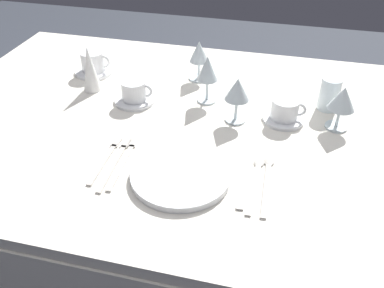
# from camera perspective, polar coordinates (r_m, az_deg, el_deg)

# --- Properties ---
(ground_plane) EXTENTS (6.00, 6.00, 0.00)m
(ground_plane) POSITION_cam_1_polar(r_m,az_deg,el_deg) (1.76, 1.86, -17.57)
(ground_plane) COLOR #383D47
(dining_table) EXTENTS (1.80, 1.11, 0.74)m
(dining_table) POSITION_cam_1_polar(r_m,az_deg,el_deg) (1.29, 2.43, -0.08)
(dining_table) COLOR silver
(dining_table) RESTS_ON ground
(dinner_plate) EXTENTS (0.26, 0.26, 0.02)m
(dinner_plate) POSITION_cam_1_polar(r_m,az_deg,el_deg) (1.04, -1.58, -4.31)
(dinner_plate) COLOR white
(dinner_plate) RESTS_ON dining_table
(fork_outer) EXTENTS (0.03, 0.22, 0.00)m
(fork_outer) POSITION_cam_1_polar(r_m,az_deg,el_deg) (1.11, -9.43, -2.29)
(fork_outer) COLOR beige
(fork_outer) RESTS_ON dining_table
(fork_inner) EXTENTS (0.03, 0.23, 0.00)m
(fork_inner) POSITION_cam_1_polar(r_m,az_deg,el_deg) (1.11, -10.61, -2.43)
(fork_inner) COLOR beige
(fork_inner) RESTS_ON dining_table
(fork_salad) EXTENTS (0.02, 0.21, 0.00)m
(fork_salad) POSITION_cam_1_polar(r_m,az_deg,el_deg) (1.12, -11.87, -1.92)
(fork_salad) COLOR beige
(fork_salad) RESTS_ON dining_table
(dinner_knife) EXTENTS (0.02, 0.22, 0.00)m
(dinner_knife) POSITION_cam_1_polar(r_m,az_deg,el_deg) (1.04, 7.39, -5.10)
(dinner_knife) COLOR beige
(dinner_knife) RESTS_ON dining_table
(spoon_soup) EXTENTS (0.03, 0.22, 0.01)m
(spoon_soup) POSITION_cam_1_polar(r_m,az_deg,el_deg) (1.05, 8.90, -4.66)
(spoon_soup) COLOR beige
(spoon_soup) RESTS_ON dining_table
(spoon_dessert) EXTENTS (0.03, 0.23, 0.01)m
(spoon_dessert) POSITION_cam_1_polar(r_m,az_deg,el_deg) (1.05, 10.47, -4.68)
(spoon_dessert) COLOR beige
(spoon_dessert) RESTS_ON dining_table
(saucer_left) EXTENTS (0.13, 0.13, 0.01)m
(saucer_left) POSITION_cam_1_polar(r_m,az_deg,el_deg) (1.36, -7.97, 6.08)
(saucer_left) COLOR white
(saucer_left) RESTS_ON dining_table
(coffee_cup_left) EXTENTS (0.10, 0.08, 0.06)m
(coffee_cup_left) POSITION_cam_1_polar(r_m,az_deg,el_deg) (1.34, -8.03, 7.43)
(coffee_cup_left) COLOR white
(coffee_cup_left) RESTS_ON saucer_left
(saucer_right) EXTENTS (0.13, 0.13, 0.01)m
(saucer_right) POSITION_cam_1_polar(r_m,az_deg,el_deg) (1.28, 12.61, 3.46)
(saucer_right) COLOR white
(saucer_right) RESTS_ON dining_table
(coffee_cup_right) EXTENTS (0.10, 0.08, 0.06)m
(coffee_cup_right) POSITION_cam_1_polar(r_m,az_deg,el_deg) (1.27, 12.89, 4.80)
(coffee_cup_right) COLOR white
(coffee_cup_right) RESTS_ON saucer_right
(saucer_far) EXTENTS (0.14, 0.14, 0.01)m
(saucer_far) POSITION_cam_1_polar(r_m,az_deg,el_deg) (1.58, -13.44, 9.85)
(saucer_far) COLOR white
(saucer_far) RESTS_ON dining_table
(coffee_cup_far) EXTENTS (0.11, 0.09, 0.07)m
(coffee_cup_far) POSITION_cam_1_polar(r_m,az_deg,el_deg) (1.56, -13.59, 11.16)
(coffee_cup_far) COLOR white
(coffee_cup_far) RESTS_ON saucer_far
(wine_glass_centre) EXTENTS (0.07, 0.07, 0.14)m
(wine_glass_centre) POSITION_cam_1_polar(r_m,az_deg,el_deg) (1.45, 0.99, 12.44)
(wine_glass_centre) COLOR silver
(wine_glass_centre) RESTS_ON dining_table
(wine_glass_left) EXTENTS (0.07, 0.07, 0.16)m
(wine_glass_left) POSITION_cam_1_polar(r_m,az_deg,el_deg) (1.30, 2.17, 10.21)
(wine_glass_left) COLOR silver
(wine_glass_left) RESTS_ON dining_table
(wine_glass_right) EXTENTS (0.07, 0.07, 0.14)m
(wine_glass_right) POSITION_cam_1_polar(r_m,az_deg,el_deg) (1.21, 6.35, 7.35)
(wine_glass_right) COLOR silver
(wine_glass_right) RESTS_ON dining_table
(wine_glass_far) EXTENTS (0.08, 0.08, 0.14)m
(wine_glass_far) POSITION_cam_1_polar(r_m,az_deg,el_deg) (1.25, 20.26, 5.79)
(wine_glass_far) COLOR silver
(wine_glass_far) RESTS_ON dining_table
(drink_tumbler) EXTENTS (0.06, 0.06, 0.10)m
(drink_tumbler) POSITION_cam_1_polar(r_m,az_deg,el_deg) (1.36, 18.62, 6.63)
(drink_tumbler) COLOR silver
(drink_tumbler) RESTS_ON dining_table
(napkin_folded) EXTENTS (0.06, 0.06, 0.16)m
(napkin_folded) POSITION_cam_1_polar(r_m,az_deg,el_deg) (1.43, -14.04, 10.13)
(napkin_folded) COLOR white
(napkin_folded) RESTS_ON dining_table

